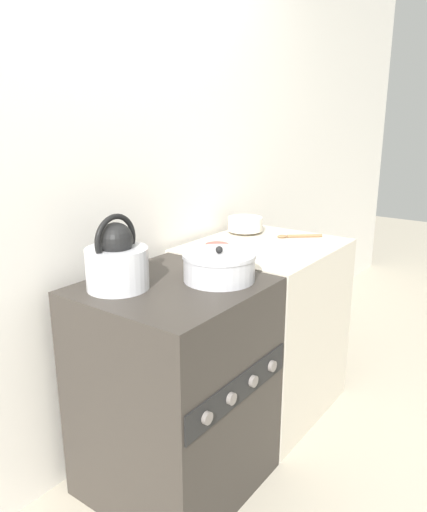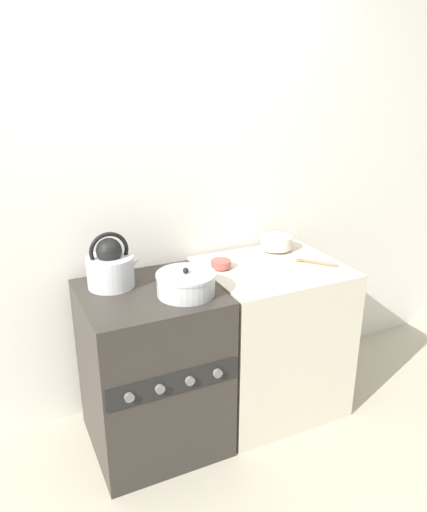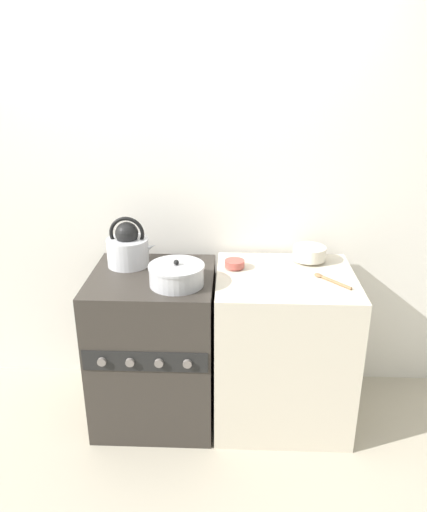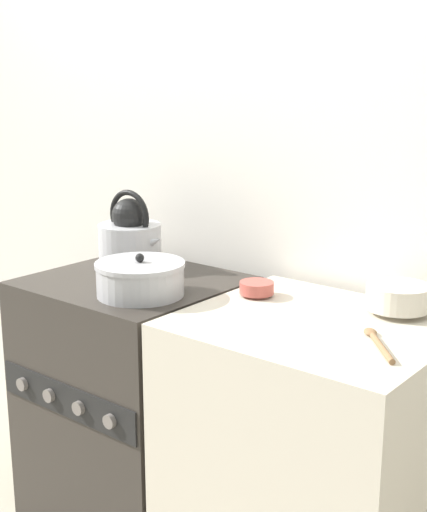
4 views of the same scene
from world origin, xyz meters
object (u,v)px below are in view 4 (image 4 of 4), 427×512
object	(u,v)px
stove	(136,398)
kettle	(130,238)
enamel_bowl	(398,297)
small_ceramic_bowl	(257,288)
cooking_pot	(140,279)

from	to	relation	value
stove	kettle	bearing A→B (deg)	136.75
enamel_bowl	small_ceramic_bowl	size ratio (longest dim) A/B	1.70
enamel_bowl	small_ceramic_bowl	world-z (taller)	enamel_bowl
kettle	enamel_bowl	world-z (taller)	kettle
stove	enamel_bowl	xyz separation A→B (m)	(0.86, 0.23, 0.49)
stove	small_ceramic_bowl	world-z (taller)	small_ceramic_bowl
enamel_bowl	small_ceramic_bowl	distance (m)	0.43
small_ceramic_bowl	enamel_bowl	bearing A→B (deg)	15.54
cooking_pot	small_ceramic_bowl	distance (m)	0.37
enamel_bowl	small_ceramic_bowl	bearing A→B (deg)	-164.46
small_ceramic_bowl	kettle	bearing A→B (deg)	177.42
cooking_pot	stove	bearing A→B (deg)	143.30
kettle	cooking_pot	xyz separation A→B (m)	(0.29, -0.25, -0.05)
cooking_pot	enamel_bowl	bearing A→B (deg)	25.32
stove	cooking_pot	distance (m)	0.52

